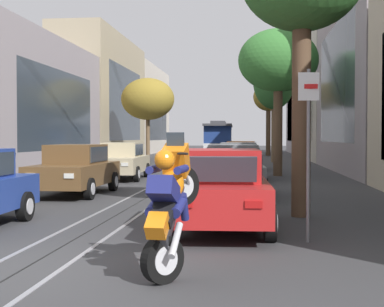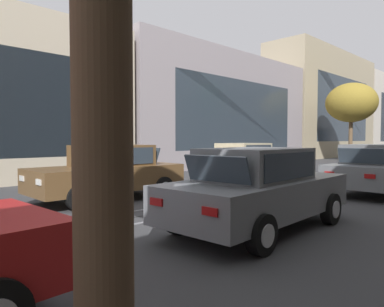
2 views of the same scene
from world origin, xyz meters
The scene contains 17 objects.
ground_plane centered at (0.00, 26.18, 0.00)m, with size 163.64×163.64×0.00m, color #38383A.
trolley_track_rails centered at (0.00, 30.73, 0.00)m, with size 1.14×73.46×0.01m.
building_facade_left centered at (-9.99, 33.81, 4.37)m, with size 5.52×65.16×10.24m.
building_facade_right centered at (9.86, 31.30, 4.73)m, with size 5.14×65.16×10.45m.
parked_car_brown_second_left centered at (-2.41, 9.65, 0.80)m, with size 2.03×4.38×1.58m.
parked_car_beige_mid_left centered at (-2.43, 15.98, 0.80)m, with size 2.10×4.41×1.58m.
parked_car_red_near_right centered at (2.52, 3.61, 0.80)m, with size 2.12×4.41×1.58m.
parked_car_grey_second_right centered at (2.55, 9.90, 0.80)m, with size 2.13×4.42×1.58m.
parked_car_grey_mid_right centered at (2.59, 16.40, 0.80)m, with size 2.02×4.37×1.58m.
parked_car_orange_fourth_right centered at (2.55, 23.35, 0.80)m, with size 2.05×4.38×1.58m.
street_tree_kerb_left_second centered at (-4.44, 32.62, 4.58)m, with size 3.90×3.51×6.13m.
street_tree_kerb_right_second centered at (4.35, 18.81, 5.32)m, with size 3.73×3.07×6.86m.
street_tree_kerb_right_mid centered at (4.72, 32.93, 5.81)m, with size 3.01×2.96×7.93m.
street_tree_kerb_right_fourth centered at (4.73, 46.65, 5.53)m, with size 2.91×2.35×7.06m.
cable_car_trolley centered at (0.00, 45.24, 1.66)m, with size 2.80×9.17×3.28m.
motorcycle_with_rider centered at (2.07, -0.19, 0.99)m, with size 0.58×1.81×1.89m.
street_sign_post centered at (4.10, 2.37, 1.84)m, with size 0.36×0.08×2.99m.
Camera 1 is at (3.13, -7.28, 1.82)m, focal length 51.69 mm.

